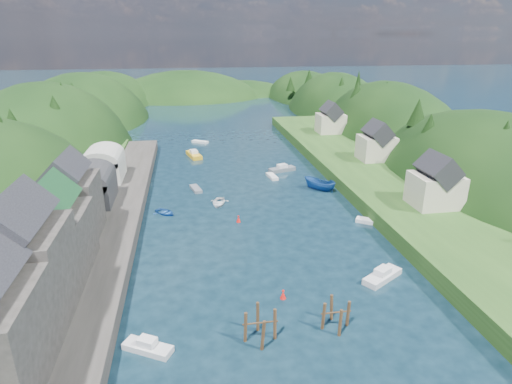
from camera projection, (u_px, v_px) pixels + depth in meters
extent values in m
plane|color=black|center=(239.00, 174.00, 89.38)|extent=(600.00, 600.00, 0.00)
ellipsoid|color=black|center=(52.00, 187.00, 108.90)|extent=(44.00, 75.56, 52.00)
ellipsoid|color=black|center=(87.00, 144.00, 148.46)|extent=(44.00, 75.56, 48.19)
ellipsoid|color=black|center=(106.00, 118.00, 186.78)|extent=(44.00, 75.56, 39.00)
ellipsoid|color=black|center=(483.00, 229.00, 82.20)|extent=(36.00, 75.56, 44.49)
ellipsoid|color=black|center=(385.00, 168.00, 122.21)|extent=(36.00, 75.56, 48.00)
ellipsoid|color=black|center=(335.00, 133.00, 161.80)|extent=(36.00, 75.56, 44.49)
ellipsoid|color=black|center=(305.00, 111.00, 200.15)|extent=(36.00, 75.56, 36.00)
ellipsoid|color=black|center=(187.00, 118.00, 202.41)|extent=(80.00, 60.00, 44.00)
ellipsoid|color=black|center=(243.00, 117.00, 216.58)|extent=(70.00, 56.00, 36.00)
cone|color=black|center=(3.00, 135.00, 68.34)|extent=(3.35, 3.35, 7.65)
cone|color=black|center=(12.00, 124.00, 78.02)|extent=(4.18, 4.18, 5.73)
cone|color=black|center=(55.00, 109.00, 89.65)|extent=(4.73, 4.73, 5.80)
cone|color=black|center=(63.00, 97.00, 103.40)|extent=(4.34, 4.34, 7.20)
cone|color=black|center=(78.00, 110.00, 112.90)|extent=(5.28, 5.28, 5.68)
cone|color=black|center=(73.00, 93.00, 118.81)|extent=(4.77, 4.77, 5.92)
cone|color=black|center=(104.00, 98.00, 132.10)|extent=(4.07, 4.07, 5.69)
cone|color=black|center=(91.00, 89.00, 141.11)|extent=(4.56, 4.56, 9.61)
cone|color=black|center=(97.00, 92.00, 151.09)|extent=(4.75, 4.75, 5.51)
cone|color=black|center=(108.00, 87.00, 158.34)|extent=(4.27, 4.27, 7.38)
cone|color=black|center=(504.00, 141.00, 69.14)|extent=(5.03, 5.03, 6.80)
cone|color=black|center=(429.00, 131.00, 81.74)|extent=(5.29, 5.29, 6.81)
cone|color=black|center=(418.00, 112.00, 88.87)|extent=(4.07, 4.07, 5.56)
cone|color=black|center=(404.00, 118.00, 103.28)|extent=(3.40, 3.40, 6.37)
cone|color=black|center=(386.00, 98.00, 114.22)|extent=(4.94, 4.94, 8.75)
cone|color=black|center=(357.00, 93.00, 118.84)|extent=(5.25, 5.25, 6.10)
cone|color=black|center=(358.00, 86.00, 127.16)|extent=(3.36, 3.36, 9.07)
cone|color=black|center=(341.00, 88.00, 141.17)|extent=(4.57, 4.57, 7.35)
cone|color=black|center=(324.00, 87.00, 157.12)|extent=(3.59, 3.59, 6.55)
cone|color=black|center=(309.00, 77.00, 165.05)|extent=(4.14, 4.14, 6.29)
cone|color=black|center=(291.00, 84.00, 173.86)|extent=(3.83, 3.83, 5.67)
cube|color=#2D2B28|center=(90.00, 243.00, 57.65)|extent=(12.00, 110.00, 2.00)
cube|color=#234719|center=(35.00, 245.00, 56.51)|extent=(12.00, 110.00, 2.50)
cube|color=#2D2B28|center=(23.00, 275.00, 39.70)|extent=(8.00, 9.00, 9.00)
cube|color=black|center=(12.00, 221.00, 37.81)|extent=(5.88, 9.36, 5.88)
cube|color=#2D2B28|center=(52.00, 241.00, 48.38)|extent=(8.00, 9.00, 7.00)
cube|color=#1E592D|center=(46.00, 204.00, 46.83)|extent=(5.88, 9.36, 5.88)
cube|color=#2D2B28|center=(71.00, 207.00, 56.54)|extent=(7.00, 8.00, 8.00)
cube|color=black|center=(65.00, 172.00, 54.85)|extent=(5.15, 8.32, 5.15)
cube|color=#2D2D30|center=(91.00, 190.00, 68.34)|extent=(7.00, 9.00, 4.00)
cylinder|color=#2D2D30|center=(89.00, 179.00, 67.64)|extent=(7.00, 9.00, 7.00)
cube|color=#B2B2A8|center=(104.00, 168.00, 79.44)|extent=(7.00, 9.00, 4.00)
cylinder|color=#B2B2A8|center=(102.00, 158.00, 78.75)|extent=(7.00, 9.00, 7.00)
cube|color=#234719|center=(372.00, 177.00, 83.47)|extent=(16.00, 120.00, 2.40)
cube|color=beige|center=(435.00, 190.00, 65.83)|extent=(7.00, 6.00, 5.00)
cube|color=black|center=(438.00, 169.00, 64.67)|extent=(5.15, 6.24, 5.15)
cube|color=beige|center=(376.00, 148.00, 90.19)|extent=(7.00, 6.00, 5.00)
cube|color=black|center=(378.00, 132.00, 89.03)|extent=(5.15, 6.24, 5.15)
cube|color=beige|center=(330.00, 123.00, 115.03)|extent=(7.00, 6.00, 5.00)
cube|color=black|center=(331.00, 111.00, 113.87)|extent=(5.15, 6.24, 5.15)
cylinder|color=#382314|center=(275.00, 327.00, 40.67)|extent=(0.32, 0.32, 3.85)
cylinder|color=#382314|center=(258.00, 319.00, 41.77)|extent=(0.32, 0.32, 3.85)
cylinder|color=#382314|center=(245.00, 330.00, 40.24)|extent=(0.32, 0.32, 3.85)
cylinder|color=#382314|center=(263.00, 338.00, 39.14)|extent=(0.32, 0.32, 3.85)
cylinder|color=#382314|center=(260.00, 323.00, 40.24)|extent=(3.41, 0.16, 0.16)
cylinder|color=#382314|center=(348.00, 316.00, 42.48)|extent=(0.32, 0.32, 3.50)
cylinder|color=#382314|center=(331.00, 310.00, 43.46)|extent=(0.32, 0.32, 3.50)
cylinder|color=#382314|center=(323.00, 319.00, 42.10)|extent=(0.32, 0.32, 3.50)
cylinder|color=#382314|center=(340.00, 325.00, 41.11)|extent=(0.32, 0.32, 3.50)
cylinder|color=#382314|center=(336.00, 312.00, 42.08)|extent=(3.05, 0.16, 0.16)
cone|color=red|center=(283.00, 295.00, 47.16)|extent=(0.70, 0.70, 0.90)
sphere|color=red|center=(283.00, 291.00, 46.99)|extent=(0.30, 0.30, 0.30)
cone|color=red|center=(238.00, 219.00, 66.38)|extent=(0.70, 0.70, 0.90)
sphere|color=red|center=(238.00, 216.00, 66.20)|extent=(0.30, 0.30, 0.30)
cube|color=slate|center=(196.00, 189.00, 79.99)|extent=(2.34, 4.37, 0.58)
cube|color=silver|center=(148.00, 348.00, 39.42)|extent=(4.86, 3.65, 0.66)
cube|color=silver|center=(147.00, 342.00, 39.17)|extent=(1.97, 1.75, 0.70)
cube|color=white|center=(200.00, 142.00, 114.63)|extent=(4.50, 3.78, 0.62)
cube|color=slate|center=(282.00, 169.00, 91.10)|extent=(6.04, 3.59, 0.80)
cube|color=silver|center=(282.00, 166.00, 90.82)|extent=(2.32, 1.89, 0.70)
cube|color=white|center=(371.00, 222.00, 66.01)|extent=(4.47, 3.65, 0.62)
cube|color=gold|center=(194.00, 155.00, 101.68)|extent=(3.85, 7.08, 0.94)
cube|color=silver|center=(194.00, 152.00, 101.38)|extent=(2.10, 2.67, 0.70)
cube|color=silver|center=(272.00, 176.00, 86.95)|extent=(1.91, 4.27, 0.58)
imported|color=#1B4B97|center=(165.00, 212.00, 69.48)|extent=(4.78, 4.79, 0.82)
imported|color=#1A4B93|center=(319.00, 185.00, 79.75)|extent=(6.22, 5.96, 2.42)
imported|color=white|center=(219.00, 203.00, 73.37)|extent=(4.01, 4.97, 0.91)
cube|color=silver|center=(382.00, 276.00, 50.91)|extent=(5.74, 4.59, 0.79)
cube|color=silver|center=(383.00, 271.00, 50.64)|extent=(2.36, 2.15, 0.70)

